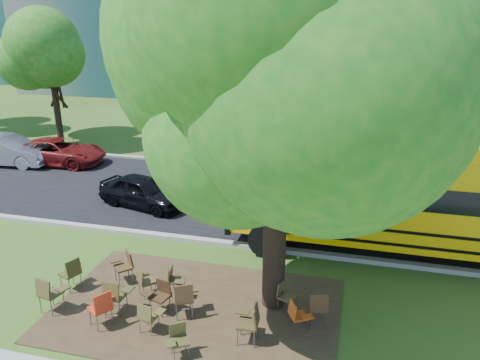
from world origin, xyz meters
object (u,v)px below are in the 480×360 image
(main_tree, at_px, (278,94))
(chair_7, at_px, (297,314))
(chair_0, at_px, (49,291))
(bg_car_red, at_px, (59,152))
(chair_12, at_px, (285,294))
(black_car, at_px, (143,191))
(chair_2, at_px, (102,305))
(chair_8, at_px, (72,270))
(chair_6, at_px, (250,320))
(chair_14, at_px, (145,280))
(chair_11, at_px, (184,296))
(chair_13, at_px, (319,305))
(chair_5, at_px, (178,337))
(chair_4, at_px, (148,315))
(chair_1, at_px, (115,294))
(chair_9, at_px, (125,263))
(bg_car_silver, at_px, (7,150))
(chair_10, at_px, (175,278))
(chair_3, at_px, (160,293))

(main_tree, relative_size, chair_7, 11.36)
(chair_0, relative_size, bg_car_red, 0.21)
(chair_12, height_order, black_car, black_car)
(chair_2, distance_m, chair_8, 2.03)
(chair_6, height_order, chair_14, chair_6)
(chair_11, distance_m, chair_13, 3.17)
(chair_2, height_order, chair_6, chair_2)
(chair_8, xyz_separation_m, chair_13, (6.47, 0.02, 0.01))
(bg_car_red, bearing_deg, chair_11, -136.88)
(chair_11, xyz_separation_m, chair_13, (3.14, 0.44, -0.01))
(chair_5, bearing_deg, chair_4, -65.06)
(chair_0, distance_m, chair_1, 1.61)
(chair_9, distance_m, black_car, 5.45)
(chair_6, relative_size, bg_car_silver, 0.21)
(chair_13, bearing_deg, chair_10, 155.86)
(chair_6, bearing_deg, chair_12, -25.03)
(main_tree, xyz_separation_m, chair_11, (-1.96, -1.06, -4.71))
(chair_3, bearing_deg, chair_0, 28.98)
(chair_3, height_order, bg_car_red, bg_car_red)
(chair_10, bearing_deg, chair_4, -6.33)
(chair_3, bearing_deg, chair_14, -25.44)
(chair_1, height_order, chair_9, chair_1)
(bg_car_red, bearing_deg, chair_5, -139.43)
(chair_4, distance_m, bg_car_silver, 15.98)
(chair_0, bearing_deg, chair_4, 9.28)
(chair_0, height_order, chair_11, chair_0)
(chair_3, xyz_separation_m, chair_12, (2.96, 0.78, -0.05))
(bg_car_red, bearing_deg, black_car, -124.39)
(chair_10, relative_size, chair_11, 0.82)
(chair_3, bearing_deg, chair_1, 34.13)
(chair_7, xyz_separation_m, chair_8, (-6.01, 0.31, 0.09))
(chair_1, distance_m, chair_11, 1.69)
(chair_6, height_order, chair_9, chair_6)
(chair_0, bearing_deg, bg_car_red, 135.67)
(chair_8, relative_size, chair_11, 0.96)
(chair_5, relative_size, bg_car_red, 0.17)
(main_tree, bearing_deg, chair_13, -27.65)
(chair_0, bearing_deg, chair_2, 5.38)
(chair_3, xyz_separation_m, chair_9, (-1.49, 1.05, 0.04))
(chair_0, height_order, chair_10, chair_0)
(chair_5, xyz_separation_m, chair_13, (2.79, 1.78, 0.10))
(chair_0, height_order, chair_3, chair_0)
(chair_11, height_order, bg_car_silver, bg_car_silver)
(chair_5, xyz_separation_m, bg_car_silver, (-13.18, 10.83, 0.25))
(chair_11, height_order, bg_car_red, bg_car_red)
(chair_2, bearing_deg, chair_7, -44.31)
(chair_7, xyz_separation_m, bg_car_red, (-13.14, 10.12, 0.15))
(chair_3, bearing_deg, chair_9, -21.69)
(chair_1, relative_size, chair_9, 1.03)
(chair_6, bearing_deg, chair_5, 118.41)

